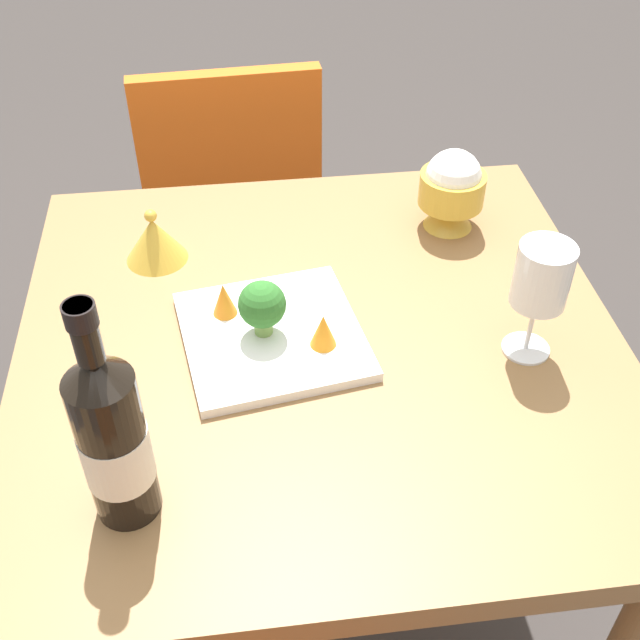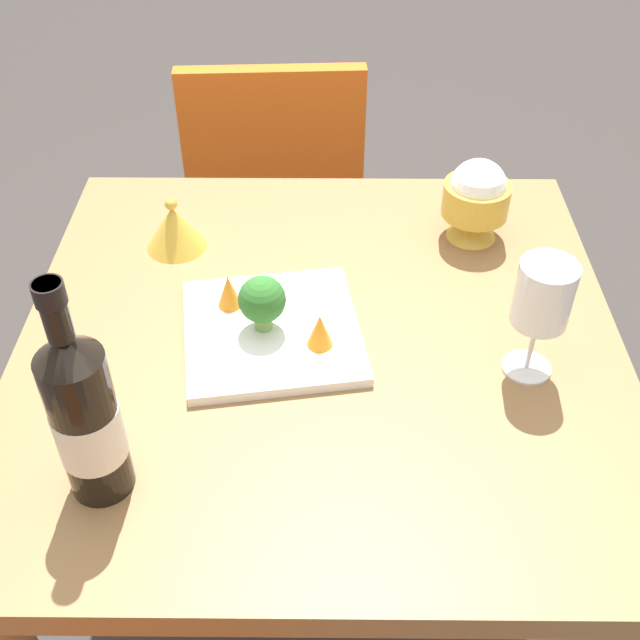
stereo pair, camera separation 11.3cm
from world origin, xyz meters
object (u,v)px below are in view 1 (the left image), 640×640
(chair_near_window, at_px, (232,188))
(rice_bowl, at_px, (452,188))
(carrot_garnish_left, at_px, (320,331))
(broccoli_floret, at_px, (262,304))
(wine_glass, at_px, (542,278))
(serving_plate, at_px, (272,334))
(rice_bowl_lid, at_px, (155,239))
(wine_bottle, at_px, (113,438))
(carrot_garnish_right, at_px, (224,299))

(chair_near_window, bearing_deg, rice_bowl, -58.63)
(carrot_garnish_left, bearing_deg, broccoli_floret, -26.75)
(rice_bowl, bearing_deg, broccoli_floret, 36.83)
(wine_glass, xyz_separation_m, broccoli_floret, (0.37, -0.07, -0.06))
(rice_bowl, height_order, serving_plate, rice_bowl)
(wine_glass, bearing_deg, serving_plate, -11.06)
(chair_near_window, height_order, rice_bowl_lid, chair_near_window)
(wine_bottle, height_order, rice_bowl, wine_bottle)
(wine_bottle, xyz_separation_m, serving_plate, (-0.19, -0.27, -0.11))
(carrot_garnish_left, bearing_deg, carrot_garnish_right, -33.18)
(carrot_garnish_left, distance_m, carrot_garnish_right, 0.16)
(rice_bowl_lid, xyz_separation_m, broccoli_floret, (-0.16, 0.22, 0.03))
(wine_bottle, relative_size, carrot_garnish_right, 5.76)
(rice_bowl_lid, xyz_separation_m, carrot_garnish_left, (-0.24, 0.26, 0.00))
(chair_near_window, xyz_separation_m, carrot_garnish_left, (-0.11, 0.82, 0.27))
(chair_near_window, height_order, wine_bottle, wine_bottle)
(chair_near_window, relative_size, serving_plate, 2.97)
(rice_bowl_lid, height_order, carrot_garnish_left, rice_bowl_lid)
(rice_bowl, height_order, carrot_garnish_left, rice_bowl)
(wine_bottle, xyz_separation_m, broccoli_floret, (-0.18, -0.27, -0.05))
(chair_near_window, relative_size, carrot_garnish_left, 16.15)
(wine_bottle, bearing_deg, carrot_garnish_left, -137.89)
(carrot_garnish_right, bearing_deg, wine_glass, 164.78)
(carrot_garnish_left, relative_size, carrot_garnish_right, 0.99)
(rice_bowl, bearing_deg, carrot_garnish_right, 27.78)
(carrot_garnish_left, bearing_deg, wine_glass, 174.18)
(wine_bottle, bearing_deg, chair_near_window, -97.85)
(broccoli_floret, bearing_deg, serving_plate, -173.94)
(rice_bowl_lid, relative_size, carrot_garnish_right, 1.88)
(carrot_garnish_left, bearing_deg, rice_bowl, -131.70)
(wine_bottle, relative_size, broccoli_floret, 3.58)
(wine_glass, bearing_deg, rice_bowl, -83.92)
(rice_bowl, relative_size, rice_bowl_lid, 1.42)
(carrot_garnish_right, bearing_deg, rice_bowl_lid, -58.11)
(chair_near_window, distance_m, rice_bowl, 0.71)
(wine_bottle, bearing_deg, wine_glass, -159.91)
(chair_near_window, xyz_separation_m, rice_bowl_lid, (0.13, 0.57, 0.26))
(serving_plate, distance_m, carrot_garnish_left, 0.08)
(wine_bottle, distance_m, rice_bowl, 0.73)
(rice_bowl_lid, bearing_deg, carrot_garnish_right, 121.89)
(chair_near_window, bearing_deg, rice_bowl_lid, -105.77)
(serving_plate, bearing_deg, chair_near_window, -86.82)
(rice_bowl, distance_m, rice_bowl_lid, 0.50)
(rice_bowl, height_order, carrot_garnish_right, rice_bowl)
(serving_plate, height_order, carrot_garnish_left, carrot_garnish_left)
(wine_bottle, relative_size, wine_glass, 1.71)
(wine_bottle, distance_m, carrot_garnish_right, 0.35)
(chair_near_window, height_order, carrot_garnish_right, chair_near_window)
(wine_bottle, bearing_deg, rice_bowl, -134.60)
(wine_glass, distance_m, carrot_garnish_right, 0.45)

